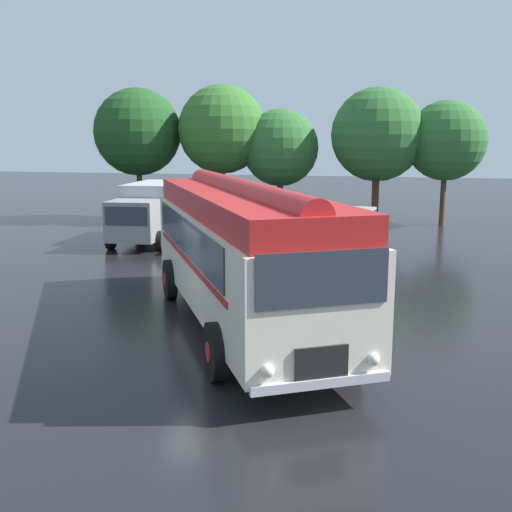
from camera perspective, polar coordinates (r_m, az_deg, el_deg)
name	(u,v)px	position (r m, az deg, el deg)	size (l,w,h in m)	color
ground_plane	(222,335)	(13.75, -3.24, -7.55)	(120.00, 120.00, 0.00)	black
vintage_bus	(241,247)	(14.01, -1.41, 0.83)	(7.10, 9.98, 3.49)	silver
car_near_left	(217,226)	(24.71, -3.72, 2.82)	(2.29, 4.36, 1.66)	maroon
car_mid_left	(285,226)	(24.77, 2.79, 2.85)	(2.21, 4.32, 1.66)	#4C5156
car_mid_right	(352,230)	(24.10, 9.10, 2.50)	(2.38, 4.39, 1.66)	#B7BABF
box_van	(151,210)	(26.35, -9.93, 4.33)	(2.69, 5.91, 2.50)	#B2B7BC
tree_far_left	(137,131)	(33.47, -11.23, 11.58)	(4.67, 4.67, 7.09)	#4C3823
tree_left_of_centre	(222,129)	(32.36, -3.29, 11.98)	(4.66, 4.66, 7.21)	#4C3823
tree_centre	(281,147)	(32.12, 2.38, 10.33)	(4.03, 4.03, 5.95)	#4C3823
tree_right_of_centre	(380,134)	(31.70, 11.71, 11.29)	(4.77, 4.77, 6.99)	#4C3823
tree_far_right	(449,142)	(32.10, 17.90, 10.29)	(4.02, 4.02, 6.32)	#4C3823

